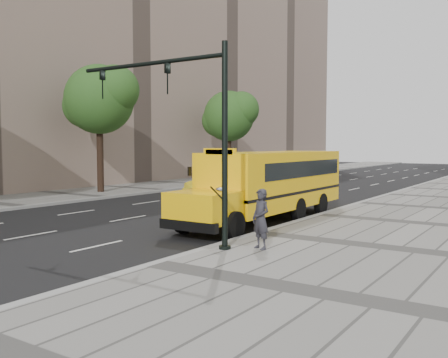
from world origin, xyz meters
The scene contains 12 objects.
ground centered at (0.00, 0.00, 0.00)m, with size 140.00×140.00×0.00m, color black.
sidewalk_far centered at (-11.00, 0.00, 0.07)m, with size 6.00×140.00×0.15m, color gray.
curb_museum centered at (6.00, 0.00, 0.07)m, with size 0.30×140.00×0.15m, color gray.
curb_far centered at (-8.00, 0.00, 0.07)m, with size 0.30×140.00×0.15m, color gray.
building_far centered at (-19.00, 10.00, 16.00)m, with size 10.00×80.00×32.00m, color gray.
tree_b centered at (-10.41, 2.05, 6.35)m, with size 5.18×4.61×8.62m.
tree_c centered at (-10.41, 17.82, 5.98)m, with size 5.27×4.69×8.28m.
school_bus centered at (4.50, -1.65, 1.76)m, with size 2.96×11.56×3.19m.
taxi_near centered at (2.00, -1.48, 0.76)m, with size 1.79×4.45×1.52m, color yellow.
taxi_far centered at (-3.39, 5.70, 0.74)m, with size 1.57×4.51×1.49m, color yellow.
pedestrian centered at (7.51, -8.01, 1.07)m, with size 0.67×0.44×1.84m, color #29282F.
traffic_signal centered at (5.19, -8.61, 4.09)m, with size 6.18×0.36×6.40m.
Camera 1 is at (14.91, -21.13, 3.34)m, focal length 40.00 mm.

